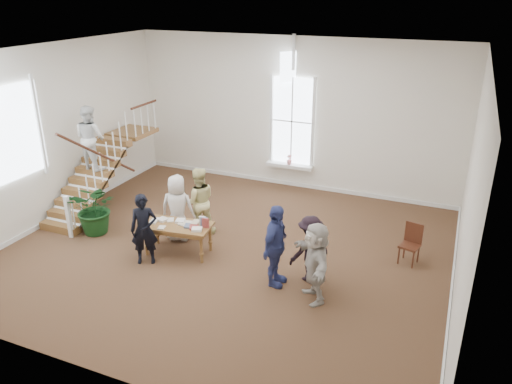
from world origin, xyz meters
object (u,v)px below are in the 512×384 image
at_px(elderly_woman, 178,208).
at_px(woman_cluster_c, 315,262).
at_px(side_chair, 411,241).
at_px(woman_cluster_b, 310,249).
at_px(floor_plant, 96,208).
at_px(police_officer, 144,229).
at_px(woman_cluster_a, 275,246).
at_px(library_table, 178,228).
at_px(person_yellow, 199,201).

relative_size(elderly_woman, woman_cluster_c, 1.00).
bearing_deg(side_chair, woman_cluster_b, -126.00).
distance_m(woman_cluster_c, side_chair, 2.75).
height_order(elderly_woman, floor_plant, elderly_woman).
bearing_deg(floor_plant, woman_cluster_c, -6.52).
relative_size(police_officer, woman_cluster_a, 0.92).
distance_m(elderly_woman, floor_plant, 2.12).
bearing_deg(woman_cluster_b, floor_plant, -52.63).
distance_m(library_table, woman_cluster_b, 3.13).
distance_m(person_yellow, woman_cluster_c, 3.86).
relative_size(elderly_woman, person_yellow, 0.96).
relative_size(library_table, woman_cluster_b, 1.12).
bearing_deg(elderly_woman, floor_plant, -0.92).
relative_size(library_table, person_yellow, 0.95).
distance_m(person_yellow, side_chair, 5.10).
xyz_separation_m(person_yellow, side_chair, (5.06, 0.57, -0.35)).
bearing_deg(woman_cluster_b, person_yellow, -70.08).
height_order(woman_cluster_b, side_chair, woman_cluster_b).
height_order(person_yellow, floor_plant, person_yellow).
relative_size(person_yellow, woman_cluster_a, 0.97).
bearing_deg(library_table, woman_cluster_c, -17.13).
height_order(library_table, police_officer, police_officer).
distance_m(library_table, person_yellow, 1.12).
distance_m(person_yellow, woman_cluster_b, 3.35).
distance_m(police_officer, elderly_woman, 1.25).
bearing_deg(woman_cluster_a, woman_cluster_b, -51.49).
bearing_deg(person_yellow, woman_cluster_a, 115.08).
xyz_separation_m(person_yellow, woman_cluster_c, (3.49, -1.66, -0.03)).
relative_size(police_officer, woman_cluster_c, 0.98).
bearing_deg(police_officer, woman_cluster_a, -22.47).
height_order(police_officer, person_yellow, person_yellow).
xyz_separation_m(police_officer, side_chair, (5.46, 2.32, -0.30)).
distance_m(person_yellow, floor_plant, 2.57).
bearing_deg(floor_plant, library_table, -2.38).
height_order(library_table, woman_cluster_a, woman_cluster_a).
bearing_deg(woman_cluster_c, police_officer, -122.10).
distance_m(police_officer, floor_plant, 2.10).
height_order(person_yellow, woman_cluster_b, person_yellow).
relative_size(woman_cluster_a, woman_cluster_b, 1.22).
distance_m(woman_cluster_a, woman_cluster_c, 0.92).
bearing_deg(woman_cluster_b, library_table, -50.94).
relative_size(woman_cluster_b, side_chair, 1.57).
bearing_deg(elderly_woman, side_chair, 176.81).
relative_size(police_officer, elderly_woman, 0.98).
bearing_deg(police_officer, woman_cluster_c, -26.68).
bearing_deg(side_chair, woman_cluster_c, -111.34).
bearing_deg(side_chair, library_table, -147.75).
xyz_separation_m(woman_cluster_a, floor_plant, (-4.95, 0.47, -0.22)).
bearing_deg(woman_cluster_a, elderly_woman, 73.19).
bearing_deg(elderly_woman, woman_cluster_a, 147.11).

